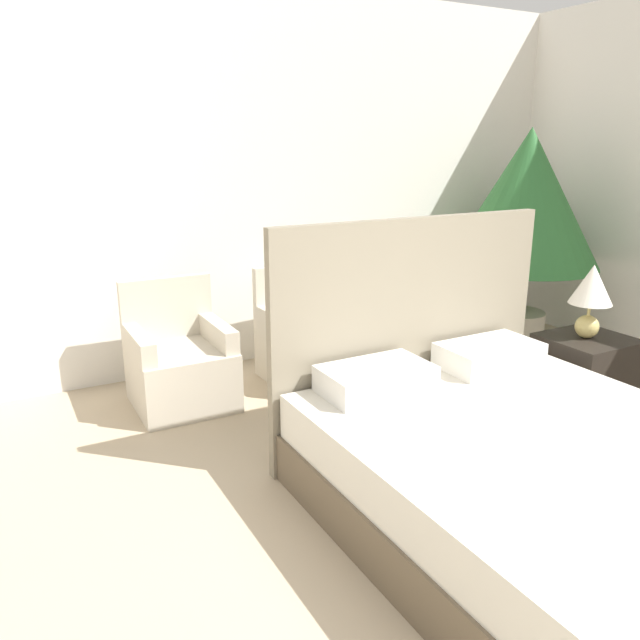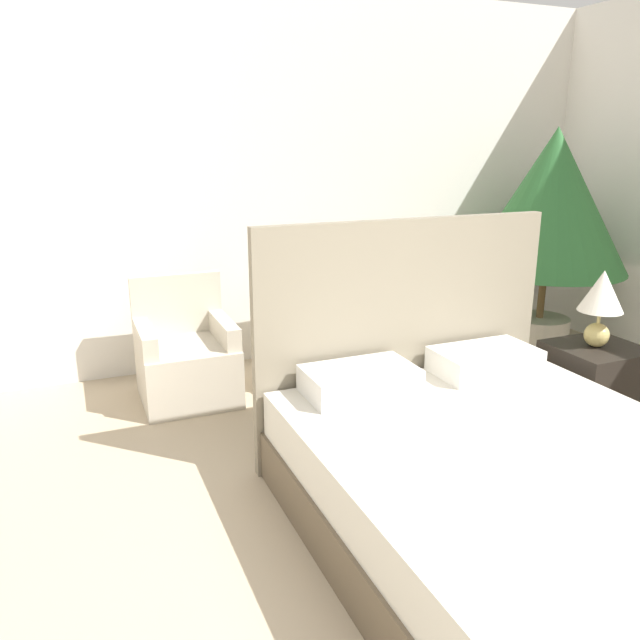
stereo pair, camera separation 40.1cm
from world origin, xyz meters
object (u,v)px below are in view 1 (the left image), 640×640
armchair_near_window_left (181,368)px  nightstand (583,377)px  armchair_near_window_right (310,346)px  potted_palm (526,203)px  table_lamp (591,291)px  bed (526,467)px

armchair_near_window_left → nightstand: bearing=-32.4°
armchair_near_window_right → nightstand: bearing=-51.5°
potted_palm → nightstand: size_ratio=3.43×
armchair_near_window_left → armchair_near_window_right: same height
armchair_near_window_left → armchair_near_window_right: size_ratio=1.00×
armchair_near_window_right → table_lamp: (1.24, -1.46, 0.59)m
armchair_near_window_left → table_lamp: table_lamp is taller
armchair_near_window_left → nightstand: size_ratio=1.55×
bed → nightstand: 1.42m
armchair_near_window_left → nightstand: armchair_near_window_left is taller
armchair_near_window_right → table_lamp: bearing=-51.9°
nightstand → table_lamp: size_ratio=1.14×
potted_palm → table_lamp: 1.59m
bed → armchair_near_window_right: 2.15m
bed → nightstand: (1.24, 0.69, -0.01)m
bed → potted_palm: potted_palm is taller
armchair_near_window_right → potted_palm: bearing=-5.8°
table_lamp → bed: bearing=-150.3°
nightstand → table_lamp: table_lamp is taller
armchair_near_window_right → nightstand: (1.26, -1.46, 0.01)m
table_lamp → armchair_near_window_right: bearing=130.5°
bed → nightstand: size_ratio=3.82×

